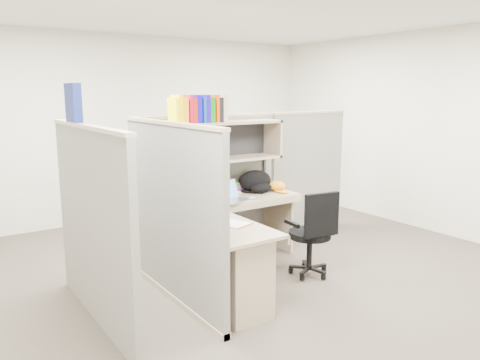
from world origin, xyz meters
TOP-DOWN VIEW (x-y plane):
  - ground at (0.00, 0.00)m, footprint 6.00×6.00m
  - room_shell at (0.00, 0.00)m, footprint 6.00×6.00m
  - cubicle at (-0.37, 0.45)m, footprint 3.79×1.84m
  - desk at (-0.41, -0.29)m, footprint 1.74×1.75m
  - laptop at (0.02, 0.37)m, footprint 0.38×0.38m
  - backpack at (0.51, 0.62)m, footprint 0.51×0.45m
  - orange_cap at (0.74, 0.55)m, footprint 0.25×0.27m
  - snack_canister at (-0.43, -0.02)m, footprint 0.11×0.11m
  - tissue_box at (-0.75, -0.45)m, footprint 0.12×0.12m
  - mouse at (0.24, 0.35)m, footprint 0.09×0.07m
  - paper_cup at (-0.06, 0.67)m, footprint 0.07×0.07m
  - book_stack at (0.25, 0.80)m, footprint 0.20×0.26m
  - loose_paper at (-0.47, -0.32)m, footprint 0.29×0.33m
  - task_chair at (0.51, -0.31)m, footprint 0.50×0.47m

SIDE VIEW (x-z plane):
  - ground at x=0.00m, z-range 0.00..0.00m
  - task_chair at x=0.51m, z-range -0.13..0.78m
  - desk at x=-0.41m, z-range 0.07..0.80m
  - loose_paper at x=-0.47m, z-range 0.73..0.73m
  - mouse at x=0.24m, z-range 0.73..0.76m
  - paper_cup at x=-0.06m, z-range 0.73..0.82m
  - snack_canister at x=-0.43m, z-range 0.73..0.84m
  - orange_cap at x=0.74m, z-range 0.73..0.84m
  - book_stack at x=0.25m, z-range 0.73..0.85m
  - tissue_box at x=-0.75m, z-range 0.73..0.90m
  - laptop at x=0.02m, z-range 0.73..0.95m
  - backpack at x=0.51m, z-range 0.73..0.98m
  - cubicle at x=-0.37m, z-range -0.07..1.88m
  - room_shell at x=0.00m, z-range -1.38..4.62m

